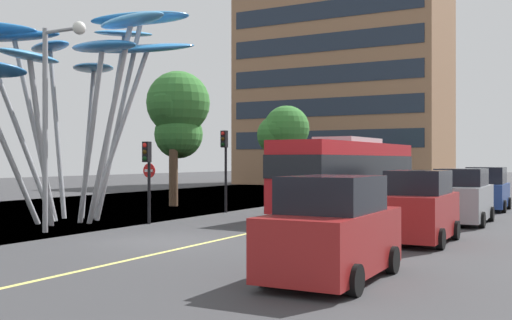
{
  "coord_description": "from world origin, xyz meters",
  "views": [
    {
      "loc": [
        11.22,
        -15.02,
        2.48
      ],
      "look_at": [
        -1.61,
        9.07,
        2.5
      ],
      "focal_mm": 42.23,
      "sensor_mm": 36.0,
      "label": 1
    }
  ],
  "objects": [
    {
      "name": "no_entry_sign",
      "position": [
        -4.29,
        4.77,
        1.58
      ],
      "size": [
        0.6,
        0.12,
        2.36
      ],
      "color": "gray",
      "rests_on": "ground"
    },
    {
      "name": "ground",
      "position": [
        -0.73,
        0.0,
        -0.05
      ],
      "size": [
        120.0,
        240.0,
        0.1
      ],
      "color": "#38383A"
    },
    {
      "name": "car_side_street",
      "position": [
        7.29,
        16.81,
        1.0
      ],
      "size": [
        2.04,
        3.81,
        2.15
      ],
      "color": "navy",
      "rests_on": "ground"
    },
    {
      "name": "street_lamp",
      "position": [
        -4.46,
        -0.17,
        4.6
      ],
      "size": [
        1.88,
        0.44,
        7.1
      ],
      "color": "gray",
      "rests_on": "ground"
    },
    {
      "name": "tree_pavement_near",
      "position": [
        -8.39,
        12.46,
        5.03
      ],
      "size": [
        3.54,
        3.59,
        7.46
      ],
      "color": "brown",
      "rests_on": "ground"
    },
    {
      "name": "backdrop_building",
      "position": [
        -10.19,
        44.94,
        10.86
      ],
      "size": [
        20.43,
        12.14,
        21.72
      ],
      "color": "#936B4C",
      "rests_on": "ground"
    },
    {
      "name": "tree_pavement_far",
      "position": [
        -5.92,
        20.9,
        4.42
      ],
      "size": [
        3.46,
        3.08,
        6.12
      ],
      "color": "brown",
      "rests_on": "ground"
    },
    {
      "name": "leaf_sculpture",
      "position": [
        -6.95,
        3.17,
        6.78
      ],
      "size": [
        10.66,
        11.33,
        9.13
      ],
      "color": "#9EA0A5",
      "rests_on": "ground"
    },
    {
      "name": "car_parked_far",
      "position": [
        7.25,
        9.7,
        1.02
      ],
      "size": [
        2.06,
        4.35,
        2.16
      ],
      "color": "gray",
      "rests_on": "ground"
    },
    {
      "name": "traffic_light_kerb_near",
      "position": [
        -3.49,
        3.62,
        2.34
      ],
      "size": [
        0.28,
        0.42,
        3.21
      ],
      "color": "black",
      "rests_on": "ground"
    },
    {
      "name": "car_parked_mid",
      "position": [
        7.02,
        3.32,
        1.02
      ],
      "size": [
        1.95,
        3.83,
        2.18
      ],
      "color": "maroon",
      "rests_on": "ground"
    },
    {
      "name": "traffic_light_kerb_far",
      "position": [
        -3.5,
        9.46,
        2.81
      ],
      "size": [
        0.28,
        0.42,
        3.9
      ],
      "color": "black",
      "rests_on": "ground"
    },
    {
      "name": "red_bus",
      "position": [
        1.85,
        11.79,
        1.93
      ],
      "size": [
        3.21,
        11.56,
        3.53
      ],
      "color": "red",
      "rests_on": "ground"
    },
    {
      "name": "car_parked_near",
      "position": [
        6.75,
        -3.24,
        1.01
      ],
      "size": [
        2.03,
        4.09,
        2.16
      ],
      "color": "maroon",
      "rests_on": "ground"
    }
  ]
}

